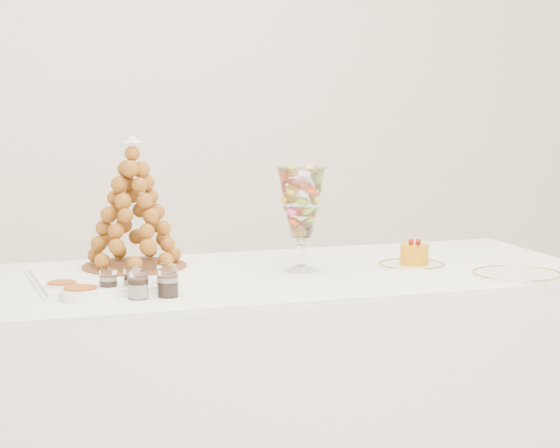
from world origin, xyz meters
name	(u,v)px	position (x,y,z in m)	size (l,w,h in m)	color
buffet_table	(249,404)	(-0.09, 0.23, 0.40)	(2.11, 0.90, 0.79)	white
lace_tray	(138,277)	(-0.41, 0.26, 0.80)	(0.57, 0.43, 0.02)	white
macaron_vase	(301,204)	(0.09, 0.24, 1.00)	(0.14, 0.14, 0.31)	white
cake_plate	(412,266)	(0.43, 0.17, 0.80)	(0.21, 0.21, 0.01)	white
spare_plate	(517,275)	(0.64, -0.08, 0.80)	(0.27, 0.27, 0.01)	white
verrine_a	(108,281)	(-0.53, 0.10, 0.83)	(0.05, 0.05, 0.07)	white
verrine_b	(133,280)	(-0.47, 0.09, 0.83)	(0.05, 0.05, 0.07)	white
verrine_c	(167,278)	(-0.37, 0.08, 0.83)	(0.05, 0.05, 0.07)	white
verrine_d	(138,285)	(-0.47, 0.00, 0.83)	(0.05, 0.05, 0.07)	white
verrine_e	(168,283)	(-0.39, -0.01, 0.83)	(0.06, 0.06, 0.08)	white
ramekin_back	(62,288)	(-0.65, 0.14, 0.81)	(0.09, 0.09, 0.03)	white
ramekin_front	(80,294)	(-0.62, 0.03, 0.81)	(0.10, 0.10, 0.03)	white
croquembouche	(133,204)	(-0.40, 0.36, 1.00)	(0.31, 0.31, 0.39)	brown
mousse_cake	(414,254)	(0.43, 0.17, 0.83)	(0.09, 0.09, 0.08)	orange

